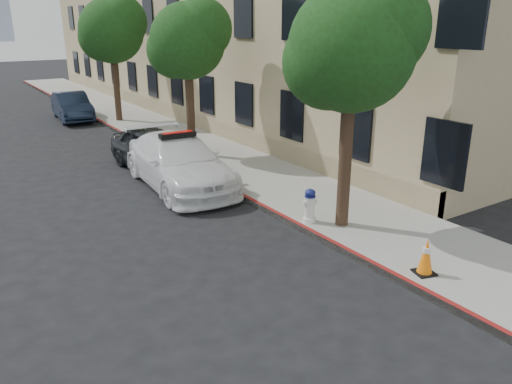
{
  "coord_description": "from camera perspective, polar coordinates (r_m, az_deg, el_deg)",
  "views": [
    {
      "loc": [
        -4.96,
        -10.15,
        4.8
      ],
      "look_at": [
        1.13,
        -0.94,
        1.0
      ],
      "focal_mm": 35.0,
      "sensor_mm": 36.0,
      "label": 1
    }
  ],
  "objects": [
    {
      "name": "ground",
      "position": [
        12.27,
        -6.84,
        -4.18
      ],
      "size": [
        120.0,
        120.0,
        0.0
      ],
      "primitive_type": "plane",
      "color": "black",
      "rests_on": "ground"
    },
    {
      "name": "sidewalk",
      "position": [
        22.4,
        -10.28,
        6.51
      ],
      "size": [
        3.2,
        50.0,
        0.15
      ],
      "primitive_type": "cube",
      "color": "gray",
      "rests_on": "ground"
    },
    {
      "name": "curb_strip",
      "position": [
        21.85,
        -13.99,
        5.94
      ],
      "size": [
        0.12,
        50.0,
        0.15
      ],
      "primitive_type": "cube",
      "color": "maroon",
      "rests_on": "ground"
    },
    {
      "name": "building",
      "position": [
        28.86,
        -4.34,
        19.34
      ],
      "size": [
        8.0,
        36.0,
        10.0
      ],
      "primitive_type": "cube",
      "color": "tan",
      "rests_on": "ground"
    },
    {
      "name": "tree_near",
      "position": [
        11.35,
        11.09,
        15.99
      ],
      "size": [
        2.92,
        2.82,
        5.62
      ],
      "color": "black",
      "rests_on": "sidewalk"
    },
    {
      "name": "tree_mid",
      "position": [
        17.97,
        -7.74,
        16.79
      ],
      "size": [
        2.77,
        2.64,
        5.43
      ],
      "color": "black",
      "rests_on": "sidewalk"
    },
    {
      "name": "tree_far",
      "position": [
        25.39,
        -16.12,
        17.36
      ],
      "size": [
        3.1,
        3.0,
        5.81
      ],
      "color": "black",
      "rests_on": "sidewalk"
    },
    {
      "name": "police_car",
      "position": [
        15.24,
        -8.8,
        3.44
      ],
      "size": [
        2.52,
        5.44,
        1.69
      ],
      "rotation": [
        0.0,
        0.0,
        -0.07
      ],
      "color": "white",
      "rests_on": "ground"
    },
    {
      "name": "parked_car_mid",
      "position": [
        17.05,
        -11.55,
        4.77
      ],
      "size": [
        1.97,
        4.34,
        1.45
      ],
      "primitive_type": "imported",
      "rotation": [
        0.0,
        0.0,
        0.06
      ],
      "color": "black",
      "rests_on": "ground"
    },
    {
      "name": "parked_car_far",
      "position": [
        27.25,
        -20.28,
        9.17
      ],
      "size": [
        1.76,
        4.29,
        1.38
      ],
      "primitive_type": "imported",
      "rotation": [
        0.0,
        0.0,
        -0.07
      ],
      "color": "black",
      "rests_on": "ground"
    },
    {
      "name": "fire_hydrant",
      "position": [
        12.13,
        6.16,
        -1.59
      ],
      "size": [
        0.36,
        0.32,
        0.84
      ],
      "rotation": [
        0.0,
        0.0,
        -0.38
      ],
      "color": "silver",
      "rests_on": "sidewalk"
    },
    {
      "name": "traffic_cone",
      "position": [
        10.2,
        18.86,
        -6.99
      ],
      "size": [
        0.48,
        0.48,
        0.73
      ],
      "rotation": [
        0.0,
        0.0,
        -0.29
      ],
      "color": "black",
      "rests_on": "sidewalk"
    }
  ]
}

